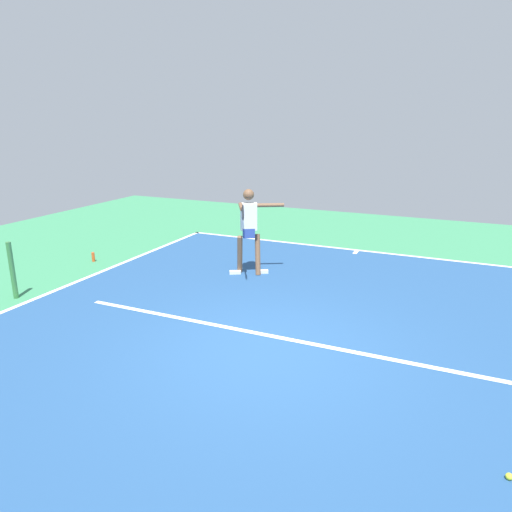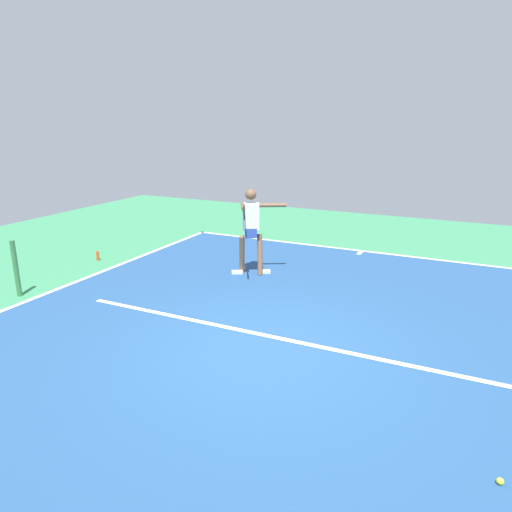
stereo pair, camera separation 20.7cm
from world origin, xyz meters
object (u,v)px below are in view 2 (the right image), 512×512
tennis_player (251,226)px  tennis_ball_by_baseline (500,481)px  water_bottle (98,256)px  net_post (16,269)px

tennis_player → tennis_ball_by_baseline: size_ratio=27.65×
tennis_player → tennis_ball_by_baseline: tennis_player is taller
tennis_ball_by_baseline → water_bottle: 9.22m
tennis_player → water_bottle: bearing=-19.1°
net_post → water_bottle: size_ratio=4.86×
tennis_ball_by_baseline → water_bottle: size_ratio=0.30×
tennis_player → tennis_ball_by_baseline: bearing=107.6°
net_post → tennis_player: (-3.34, -3.04, 0.52)m
tennis_ball_by_baseline → water_bottle: (8.40, -3.81, 0.08)m
water_bottle → tennis_player: bearing=-170.1°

